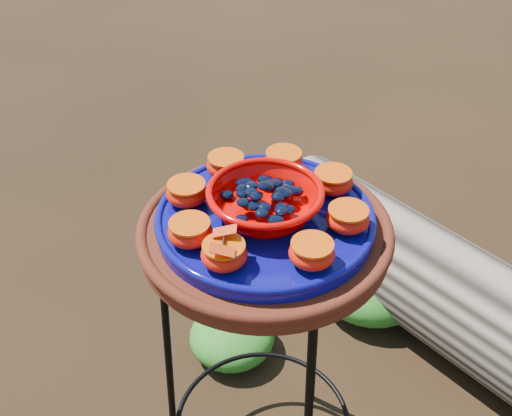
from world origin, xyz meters
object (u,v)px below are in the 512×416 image
Objects in this scene: red_bowl at (265,203)px; terracotta_saucer at (265,234)px; plant_stand at (263,366)px; cobalt_plate at (265,221)px.

terracotta_saucer is at bearing 0.00° from red_bowl.
red_bowl is at bearing 0.00° from plant_stand.
red_bowl is at bearing 0.00° from terracotta_saucer.
plant_stand is 3.67× the size of red_bowl.
red_bowl is (0.00, 0.00, 0.07)m from terracotta_saucer.
red_bowl reaches higher than cobalt_plate.
cobalt_plate is 0.04m from red_bowl.
plant_stand is 0.44m from red_bowl.
cobalt_plate reaches higher than plant_stand.
plant_stand is 0.37m from terracotta_saucer.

